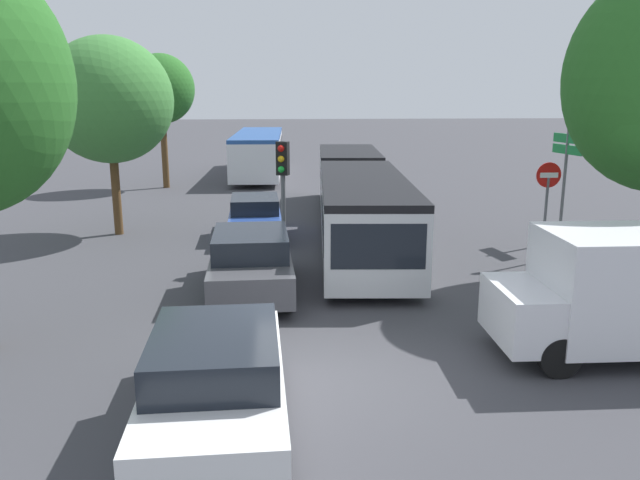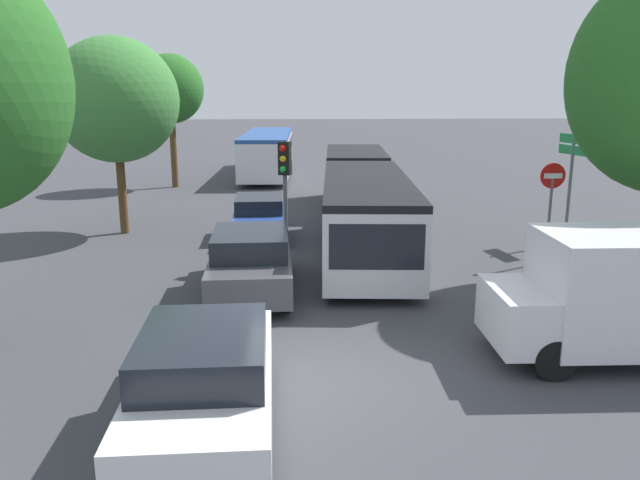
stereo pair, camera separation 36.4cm
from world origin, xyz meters
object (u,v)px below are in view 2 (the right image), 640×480
object	(u,v)px
queued_car_white	(205,380)
direction_sign_post	(572,163)
traffic_light	(285,175)
queued_car_graphite	(251,261)
no_entry_sign	(551,197)
tree_left_mid	(114,103)
articulated_bus	(361,193)
city_bus_rear	(268,151)
queued_car_blue	(259,216)
tree_left_far	(171,91)

from	to	relation	value
queued_car_white	direction_sign_post	distance (m)	14.69
traffic_light	queued_car_graphite	bearing A→B (deg)	1.00
no_entry_sign	direction_sign_post	world-z (taller)	direction_sign_post
traffic_light	tree_left_mid	xyz separation A→B (m)	(-5.58, 4.23, 1.83)
articulated_bus	queued_car_white	distance (m)	13.20
city_bus_rear	tree_left_mid	size ratio (longest dim) A/B	1.75
tree_left_mid	queued_car_white	bearing A→B (deg)	-71.04
queued_car_blue	no_entry_sign	size ratio (longest dim) A/B	1.40
queued_car_blue	direction_sign_post	bearing A→B (deg)	-100.71
direction_sign_post	tree_left_mid	xyz separation A→B (m)	(-14.41, 2.36, 1.78)
city_bus_rear	tree_left_far	world-z (taller)	tree_left_far
direction_sign_post	tree_left_mid	bearing A→B (deg)	-19.95
queued_car_white	traffic_light	xyz separation A→B (m)	(1.10, 8.80, 1.73)
queued_car_blue	tree_left_mid	world-z (taller)	tree_left_mid
queued_car_white	no_entry_sign	size ratio (longest dim) A/B	1.57
articulated_bus	tree_left_mid	size ratio (longest dim) A/B	2.46
direction_sign_post	tree_left_far	xyz separation A→B (m)	(-14.41, 12.81, 2.17)
traffic_light	tree_left_far	xyz separation A→B (m)	(-5.57, 14.67, 2.23)
traffic_light	no_entry_sign	xyz separation A→B (m)	(7.32, -0.31, -0.62)
direction_sign_post	no_entry_sign	bearing A→B (deg)	44.57
articulated_bus	tree_left_far	bearing A→B (deg)	-139.11
no_entry_sign	direction_sign_post	xyz separation A→B (m)	(1.51, 2.18, 0.68)
articulated_bus	tree_left_mid	world-z (taller)	tree_left_mid
queued_car_blue	tree_left_mid	xyz separation A→B (m)	(-4.70, 0.79, 3.64)
direction_sign_post	city_bus_rear	bearing A→B (deg)	-70.71
city_bus_rear	tree_left_mid	xyz separation A→B (m)	(-4.51, -14.84, 2.93)
queued_car_white	no_entry_sign	world-z (taller)	no_entry_sign
queued_car_white	tree_left_far	world-z (taller)	tree_left_far
queued_car_blue	tree_left_far	distance (m)	12.83
traffic_light	direction_sign_post	size ratio (longest dim) A/B	0.94
direction_sign_post	tree_left_mid	size ratio (longest dim) A/B	0.56
queued_car_graphite	no_entry_sign	distance (m)	8.51
direction_sign_post	tree_left_mid	world-z (taller)	tree_left_mid
queued_car_white	queued_car_graphite	size ratio (longest dim) A/B	1.00
no_entry_sign	direction_sign_post	size ratio (longest dim) A/B	0.78
articulated_bus	no_entry_sign	distance (m)	6.37
queued_car_graphite	direction_sign_post	world-z (taller)	direction_sign_post
queued_car_blue	direction_sign_post	size ratio (longest dim) A/B	1.09
city_bus_rear	no_entry_sign	distance (m)	21.12
direction_sign_post	tree_left_far	distance (m)	19.40
articulated_bus	no_entry_sign	xyz separation A→B (m)	(4.78, -4.18, 0.53)
queued_car_graphite	queued_car_white	bearing A→B (deg)	175.90
no_entry_sign	tree_left_far	bearing A→B (deg)	-139.29
queued_car_graphite	no_entry_sign	xyz separation A→B (m)	(8.14, 2.24, 1.10)
direction_sign_post	queued_car_blue	bearing A→B (deg)	-19.85
queued_car_white	traffic_light	world-z (taller)	traffic_light
traffic_light	tree_left_far	bearing A→B (deg)	-140.43
queued_car_blue	direction_sign_post	world-z (taller)	direction_sign_post
queued_car_white	direction_sign_post	bearing A→B (deg)	-44.47
queued_car_graphite	tree_left_mid	size ratio (longest dim) A/B	0.69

